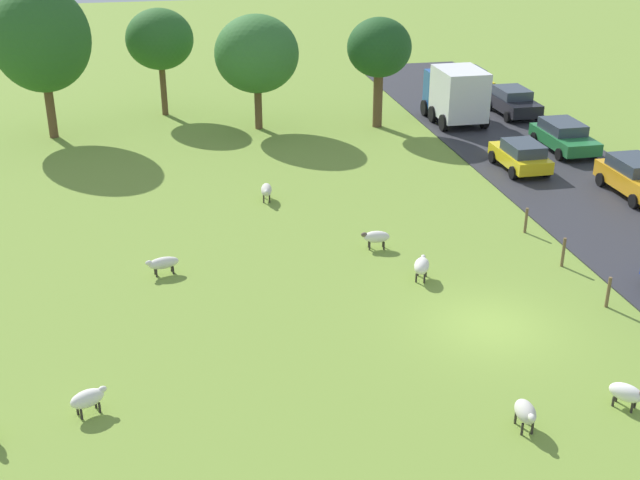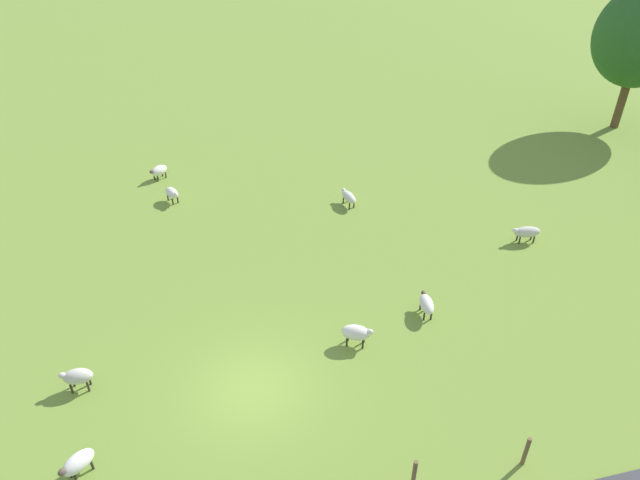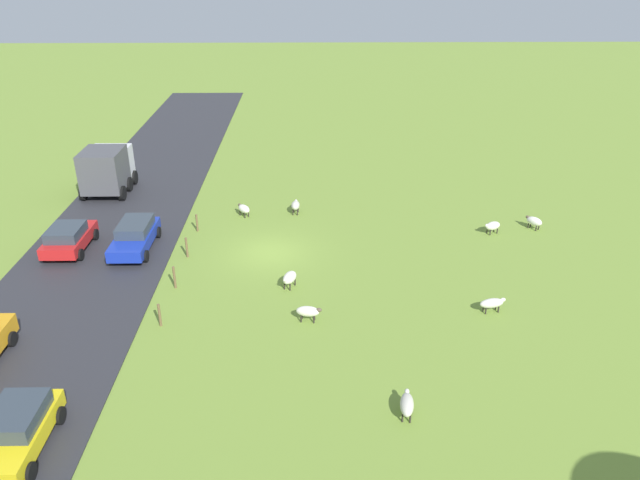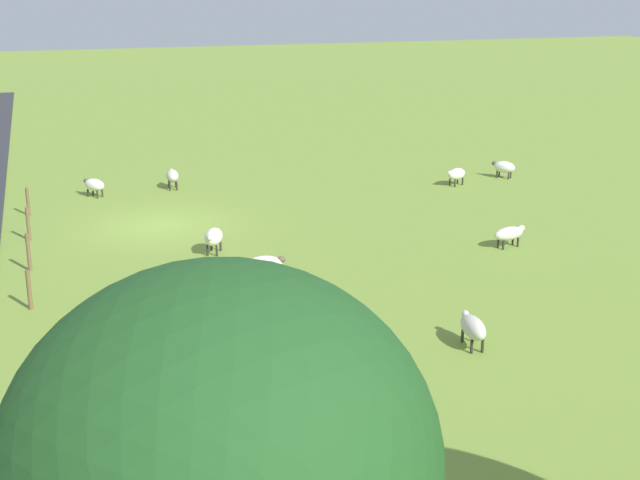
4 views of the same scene
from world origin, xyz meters
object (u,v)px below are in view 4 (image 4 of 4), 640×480
object	(u,v)px
sheep_0	(509,234)
sheep_4	(473,327)
sheep_7	(172,176)
sheep_6	(456,174)
tree_3	(222,468)
sheep_2	(504,167)
sheep_3	(214,237)
sheep_5	(94,185)
sheep_1	(265,264)

from	to	relation	value
sheep_0	sheep_4	world-z (taller)	sheep_4
sheep_0	sheep_7	bearing A→B (deg)	-51.29
sheep_6	tree_3	size ratio (longest dim) A/B	0.17
sheep_0	sheep_2	size ratio (longest dim) A/B	1.21
sheep_2	sheep_3	world-z (taller)	sheep_3
sheep_5	sheep_6	size ratio (longest dim) A/B	0.94
tree_3	sheep_7	bearing A→B (deg)	-97.65
sheep_0	tree_3	xyz separation A→B (m)	(13.14, 17.45, 4.15)
sheep_0	tree_3	distance (m)	22.24
sheep_1	sheep_6	world-z (taller)	sheep_1
sheep_5	sheep_2	bearing A→B (deg)	172.89
sheep_3	sheep_6	bearing A→B (deg)	-152.69
tree_3	sheep_3	bearing A→B (deg)	-100.81
sheep_0	tree_3	size ratio (longest dim) A/B	0.20
sheep_7	sheep_1	bearing A→B (deg)	93.82
sheep_5	sheep_7	size ratio (longest dim) A/B	0.99
sheep_4	tree_3	size ratio (longest dim) A/B	0.21
sheep_0	sheep_1	bearing A→B (deg)	4.19
sheep_1	tree_3	size ratio (longest dim) A/B	0.19
sheep_1	sheep_5	xyz separation A→B (m)	(4.02, -11.81, -0.02)
sheep_4	tree_3	xyz separation A→B (m)	(8.23, 10.68, 4.10)
sheep_0	sheep_7	world-z (taller)	sheep_7
sheep_4	sheep_6	distance (m)	16.81
sheep_2	sheep_7	distance (m)	14.43
sheep_3	sheep_7	size ratio (longest dim) A/B	1.11
tree_3	sheep_1	bearing A→B (deg)	-105.62
sheep_3	sheep_7	bearing A→B (deg)	-90.69
sheep_7	tree_3	world-z (taller)	tree_3
sheep_2	sheep_5	xyz separation A→B (m)	(17.42, -2.17, -0.00)
sheep_1	sheep_7	bearing A→B (deg)	-86.18
sheep_6	sheep_4	bearing A→B (deg)	64.51
sheep_3	sheep_6	distance (m)	13.14
sheep_0	sheep_5	distance (m)	16.75
sheep_5	sheep_7	xyz separation A→B (m)	(-3.21, -0.34, 0.07)
sheep_0	sheep_2	distance (m)	10.30
sheep_0	sheep_2	bearing A→B (deg)	-118.82
sheep_1	sheep_7	distance (m)	12.18
sheep_1	tree_3	world-z (taller)	tree_3
sheep_2	sheep_7	bearing A→B (deg)	-10.03
sheep_0	sheep_3	bearing A→B (deg)	-14.19
sheep_0	sheep_1	size ratio (longest dim) A/B	1.09
sheep_6	sheep_7	bearing A→B (deg)	-15.20
sheep_2	sheep_0	bearing A→B (deg)	61.18
sheep_4	tree_3	distance (m)	14.09
sheep_5	sheep_6	bearing A→B (deg)	169.27
sheep_1	sheep_4	world-z (taller)	sheep_4
sheep_4	sheep_7	world-z (taller)	sheep_7
sheep_5	tree_3	xyz separation A→B (m)	(0.69, 28.65, 4.13)
sheep_1	sheep_5	bearing A→B (deg)	-71.22
sheep_6	sheep_0	bearing A→B (deg)	74.54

